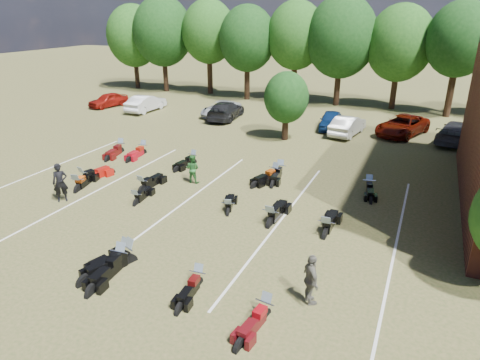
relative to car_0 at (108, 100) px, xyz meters
The scene contains 33 objects.
ground 28.85m from the car_0, 41.96° to the right, with size 160.00×160.00×0.00m, color brown.
car_0 is the anchor object (origin of this frame).
car_1 4.54m from the car_0, ahead, with size 1.62×4.63×1.53m, color #BABABE.
car_2 11.86m from the car_0, ahead, with size 2.14×4.63×1.29m, color #9A9CA2.
car_3 12.71m from the car_0, ahead, with size 2.13×5.24×1.52m, color black.
car_4 21.84m from the car_0, ahead, with size 1.64×4.07×1.39m, color navy.
car_5 23.40m from the car_0, ahead, with size 1.56×4.46×1.47m, color #B3B4AF.
car_6 27.22m from the car_0, ahead, with size 2.44×5.30×1.47m, color #520D04.
car_7 30.97m from the car_0, ahead, with size 2.16×5.32×1.54m, color #37363B.
person_black 22.66m from the car_0, 55.66° to the right, with size 0.71×0.47×1.95m, color black.
person_green 22.34m from the car_0, 38.47° to the right, with size 0.77×0.60×1.59m, color #235E25.
person_grey 33.90m from the car_0, 39.34° to the right, with size 1.04×0.43×1.77m, color #59564C.
motorcycle_2 29.47m from the car_0, 49.22° to the right, with size 0.76×2.39×1.33m, color black, non-canonical shape.
motorcycle_3 28.87m from the car_0, 48.96° to the right, with size 0.66×2.08×1.16m, color black, non-canonical shape.
motorcycle_4 29.29m from the car_0, 48.65° to the right, with size 0.79×2.49×1.39m, color black, non-canonical shape.
motorcycle_5 31.54m from the car_0, 44.63° to the right, with size 0.64×2.01×1.12m, color black, non-canonical shape.
motorcycle_6 33.92m from the car_0, 42.15° to the right, with size 0.67×2.11×1.17m, color #480A0E, non-canonical shape.
motorcycle_7 20.43m from the car_0, 53.79° to the right, with size 0.79×2.46×1.37m, color #9C120B, non-canonical shape.
motorcycle_8 21.51m from the car_0, 54.26° to the right, with size 0.78×2.45×1.37m, color black, non-canonical shape.
motorcycle_9 22.53m from the car_0, 45.71° to the right, with size 0.74×2.34×1.30m, color black, non-canonical shape.
motorcycle_10 24.03m from the car_0, 46.95° to the right, with size 0.64×2.01×1.12m, color black, non-canonical shape.
motorcycle_11 26.80m from the car_0, 38.48° to the right, with size 0.64×2.01×1.12m, color black, non-canonical shape.
motorcycle_12 28.72m from the car_0, 36.19° to the right, with size 0.81×2.53×1.41m, color black, non-canonical shape.
motorcycle_13 30.72m from the car_0, 33.43° to the right, with size 0.78×2.43×1.36m, color black, non-canonical shape.
motorcycle_14 15.35m from the car_0, 47.20° to the right, with size 0.77×2.40×1.34m, color #4F0B0B, non-canonical shape.
motorcycle_15 16.20m from the car_0, 42.29° to the right, with size 0.74×2.32×1.29m, color maroon, non-canonical shape.
motorcycle_16 19.53m from the car_0, 35.15° to the right, with size 0.70×2.19×1.22m, color black, non-canonical shape.
motorcycle_17 24.35m from the car_0, 28.38° to the right, with size 0.75×2.35×1.31m, color black, non-canonical shape.
motorcycle_19 24.22m from the car_0, 27.04° to the right, with size 0.75×2.36×1.32m, color black, non-canonical shape.
motorcycle_20 28.79m from the car_0, 22.75° to the right, with size 0.68×2.13×1.19m, color black, non-canonical shape.
tree_line 23.33m from the car_0, 25.42° to the left, with size 56.00×6.00×9.79m.
young_tree_midfield 19.96m from the car_0, 11.01° to the right, with size 3.20×3.20×4.70m.
parking_lines 24.61m from the car_0, 41.44° to the right, with size 20.10×14.00×0.01m.
Camera 1 is at (7.38, -13.62, 8.90)m, focal length 32.00 mm.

